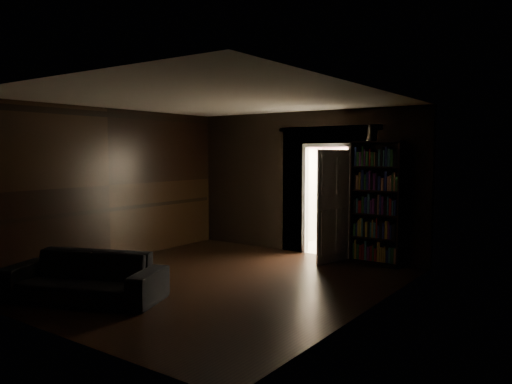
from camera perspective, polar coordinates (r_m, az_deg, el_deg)
ground at (r=7.90m, az=-4.77°, el=-10.15°), size 5.50×5.50×0.00m
room_walls at (r=8.49m, az=-0.21°, el=2.41°), size 5.02×5.61×2.84m
kitchen_alcove at (r=10.69m, az=10.84°, el=0.25°), size 2.20×1.80×2.60m
sofa at (r=7.26m, az=-19.05°, el=-8.34°), size 2.34×1.66×0.83m
bookshelf at (r=9.10m, az=13.66°, el=-1.25°), size 0.95×0.54×2.20m
refrigerator at (r=10.70m, az=13.31°, el=-1.86°), size 0.89×0.85×1.65m
door at (r=9.15m, az=8.85°, el=-1.61°), size 0.25×0.84×2.05m
figurine at (r=9.08m, az=12.85°, el=6.59°), size 0.10×0.10×0.28m
bottles at (r=10.54m, az=12.76°, el=3.19°), size 0.58×0.08×0.24m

